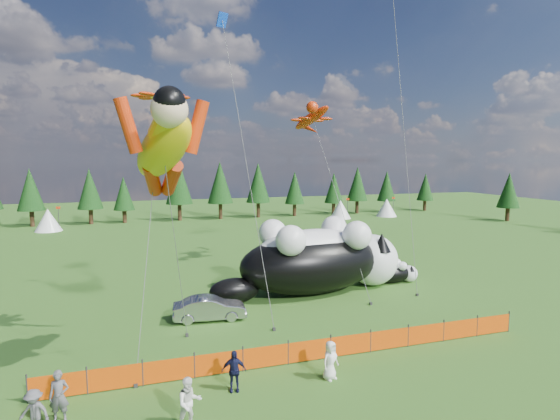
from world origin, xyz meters
name	(u,v)px	position (x,y,z in m)	size (l,w,h in m)	color
ground	(288,335)	(0.00, 0.00, 0.00)	(160.00, 160.00, 0.00)	#0F3C0A
safety_fence	(310,350)	(0.00, -3.00, 0.50)	(22.06, 0.06, 1.10)	#262626
tree_line	(190,193)	(0.00, 45.00, 4.00)	(90.00, 4.00, 8.00)	black
festival_tents	(271,212)	(11.00, 40.00, 1.40)	(50.00, 3.20, 2.80)	white
cat_large	(320,258)	(4.45, 6.37, 2.32)	(13.54, 5.67, 4.89)	black
cat_small	(391,272)	(10.21, 6.82, 0.77)	(4.49, 2.04, 1.62)	black
car	(210,308)	(-3.42, 3.37, 0.66)	(1.39, 3.99, 1.31)	#AAAAAF
spectator_a	(59,396)	(-9.69, -4.56, 0.89)	(0.65, 0.43, 1.78)	#545358
spectator_b	(189,403)	(-5.55, -6.27, 0.87)	(0.84, 0.50, 1.74)	white
spectator_c	(234,371)	(-3.68, -4.43, 0.80)	(0.94, 0.48, 1.61)	black
spectator_d	(34,413)	(-10.31, -5.18, 0.77)	(1.00, 0.51, 1.54)	#545358
spectator_e	(330,360)	(0.21, -4.71, 0.79)	(0.77, 0.50, 1.58)	white
superhero_kite	(163,148)	(-5.96, -2.62, 9.25)	(6.02, 7.24, 11.99)	#DEBA0B
gecko_kite	(311,118)	(6.93, 14.41, 12.30)	(4.87, 15.06, 16.75)	red
flower_kite	(161,100)	(-5.83, 0.64, 11.48)	(3.03, 5.25, 12.14)	red
diamond_kite_a	(224,30)	(-1.84, 6.39, 16.40)	(2.08, 6.19, 18.27)	blue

